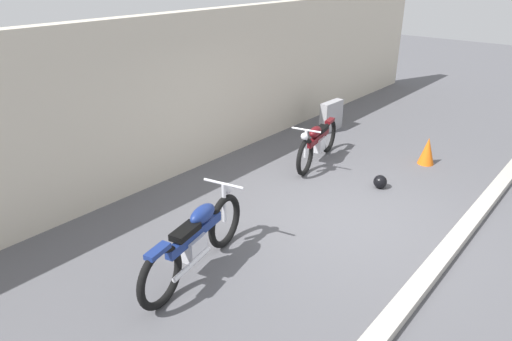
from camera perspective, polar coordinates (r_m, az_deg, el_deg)
ground_plane at (r=7.52m, az=10.98°, el=-5.72°), size 40.00×40.00×0.00m
building_wall at (r=8.95m, az=-7.81°, el=9.59°), size 18.00×0.30×2.93m
curb_strip at (r=7.01m, az=22.51°, el=-9.17°), size 18.00×0.24×0.12m
stone_marker at (r=11.26m, az=9.27°, el=6.66°), size 0.72×0.22×0.71m
helmet at (r=8.57m, az=15.08°, el=-1.34°), size 0.24×0.24×0.24m
traffic_cone at (r=9.83m, az=20.40°, el=2.28°), size 0.32×0.32×0.55m
motorcycle_maroon at (r=9.28m, az=7.59°, el=3.48°), size 2.01×0.69×0.92m
motorcycle_blue at (r=6.00m, az=-7.39°, el=-8.50°), size 2.18×0.75×0.99m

